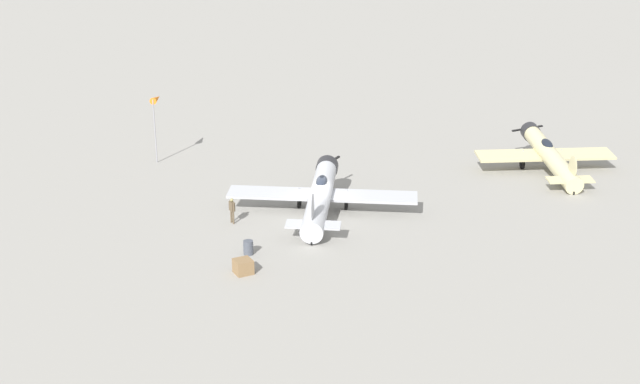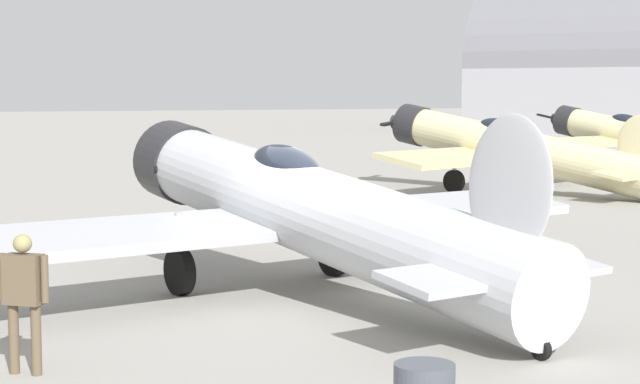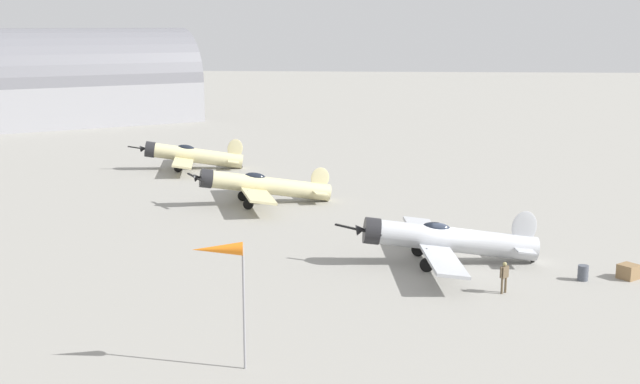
{
  "view_description": "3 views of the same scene",
  "coord_description": "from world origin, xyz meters",
  "px_view_note": "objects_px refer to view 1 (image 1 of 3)",
  "views": [
    {
      "loc": [
        10.41,
        -46.84,
        18.04
      ],
      "look_at": [
        0.0,
        0.0,
        1.8
      ],
      "focal_mm": 43.14,
      "sensor_mm": 36.0,
      "label": 1
    },
    {
      "loc": [
        -8.43,
        -14.96,
        3.38
      ],
      "look_at": [
        0.0,
        0.0,
        1.8
      ],
      "focal_mm": 59.41,
      "sensor_mm": 36.0,
      "label": 2
    },
    {
      "loc": [
        -47.42,
        4.28,
        13.96
      ],
      "look_at": [
        12.7,
        8.86,
        1.6
      ],
      "focal_mm": 46.12,
      "sensor_mm": 36.0,
      "label": 3
    }
  ],
  "objects_px": {
    "equipment_crate": "(243,266)",
    "fuel_drum": "(248,248)",
    "windsock_mast": "(156,101)",
    "ground_crew_mechanic": "(232,208)",
    "airplane_foreground": "(321,194)",
    "airplane_mid_apron": "(548,154)"
  },
  "relations": [
    {
      "from": "equipment_crate",
      "to": "fuel_drum",
      "type": "relative_size",
      "value": 1.57
    },
    {
      "from": "equipment_crate",
      "to": "windsock_mast",
      "type": "distance_m",
      "value": 24.97
    },
    {
      "from": "ground_crew_mechanic",
      "to": "fuel_drum",
      "type": "distance_m",
      "value": 5.4
    },
    {
      "from": "ground_crew_mechanic",
      "to": "equipment_crate",
      "type": "bearing_deg",
      "value": 68.1
    },
    {
      "from": "windsock_mast",
      "to": "airplane_foreground",
      "type": "bearing_deg",
      "value": -32.36
    },
    {
      "from": "airplane_foreground",
      "to": "fuel_drum",
      "type": "height_order",
      "value": "airplane_foreground"
    },
    {
      "from": "airplane_mid_apron",
      "to": "ground_crew_mechanic",
      "type": "bearing_deg",
      "value": 110.32
    },
    {
      "from": "airplane_mid_apron",
      "to": "fuel_drum",
      "type": "relative_size",
      "value": 13.21
    },
    {
      "from": "airplane_mid_apron",
      "to": "ground_crew_mechanic",
      "type": "xyz_separation_m",
      "value": [
        -20.71,
        -15.95,
        -0.48
      ]
    },
    {
      "from": "ground_crew_mechanic",
      "to": "windsock_mast",
      "type": "distance_m",
      "value": 17.29
    },
    {
      "from": "windsock_mast",
      "to": "ground_crew_mechanic",
      "type": "bearing_deg",
      "value": -50.29
    },
    {
      "from": "airplane_foreground",
      "to": "windsock_mast",
      "type": "distance_m",
      "value": 19.34
    },
    {
      "from": "equipment_crate",
      "to": "windsock_mast",
      "type": "bearing_deg",
      "value": 124.39
    },
    {
      "from": "equipment_crate",
      "to": "windsock_mast",
      "type": "xyz_separation_m",
      "value": [
        -13.87,
        20.26,
        4.53
      ]
    },
    {
      "from": "airplane_mid_apron",
      "to": "windsock_mast",
      "type": "relative_size",
      "value": 2.1
    },
    {
      "from": "airplane_mid_apron",
      "to": "windsock_mast",
      "type": "distance_m",
      "value": 31.8
    },
    {
      "from": "equipment_crate",
      "to": "airplane_mid_apron",
      "type": "bearing_deg",
      "value": 52.87
    },
    {
      "from": "fuel_drum",
      "to": "windsock_mast",
      "type": "relative_size",
      "value": 0.16
    },
    {
      "from": "airplane_mid_apron",
      "to": "fuel_drum",
      "type": "distance_m",
      "value": 27.5
    },
    {
      "from": "equipment_crate",
      "to": "airplane_foreground",
      "type": "bearing_deg",
      "value": 77.66
    },
    {
      "from": "airplane_foreground",
      "to": "fuel_drum",
      "type": "distance_m",
      "value": 8.02
    },
    {
      "from": "ground_crew_mechanic",
      "to": "windsock_mast",
      "type": "height_order",
      "value": "windsock_mast"
    }
  ]
}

